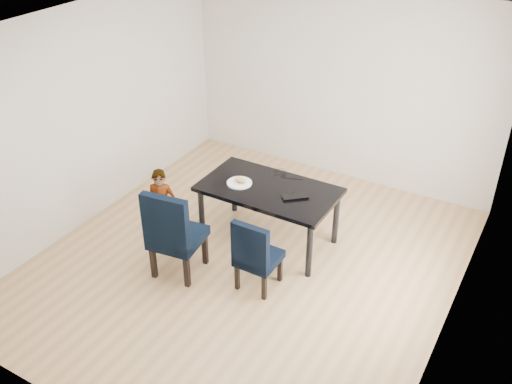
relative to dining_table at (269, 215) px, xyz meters
The scene contains 14 objects.
floor 0.63m from the dining_table, 90.00° to the right, with size 4.50×5.00×0.01m, color tan.
ceiling 2.38m from the dining_table, 90.00° to the right, with size 4.50×5.00×0.01m, color white.
wall_back 2.23m from the dining_table, 90.00° to the left, with size 4.50×0.01×2.70m, color silver.
wall_front 3.16m from the dining_table, 90.00° to the right, with size 4.50×0.01×2.70m, color silver.
wall_left 2.51m from the dining_table, 167.50° to the right, with size 0.01×5.00×2.70m, color silver.
wall_right 2.51m from the dining_table, 12.50° to the right, with size 0.01×5.00×2.70m, color silver.
dining_table is the anchor object (origin of this frame).
chair_left 1.18m from the dining_table, 120.37° to the right, with size 0.53×0.55×1.10m, color black.
chair_right 0.84m from the dining_table, 68.09° to the right, with size 0.43×0.44×0.89m, color black.
child 1.28m from the dining_table, 149.24° to the right, with size 0.36×0.24×0.98m, color orange.
plate 0.53m from the dining_table, 166.02° to the right, with size 0.30×0.30×0.02m, color white.
sandwich 0.55m from the dining_table, 166.54° to the right, with size 0.15×0.07×0.06m, color #C58E46.
laptop 0.51m from the dining_table, ahead, with size 0.31×0.20×0.02m, color black.
cable_tangle 0.49m from the dining_table, 94.66° to the left, with size 0.14×0.14×0.01m, color black.
Camera 1 is at (2.74, -4.52, 4.15)m, focal length 40.00 mm.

